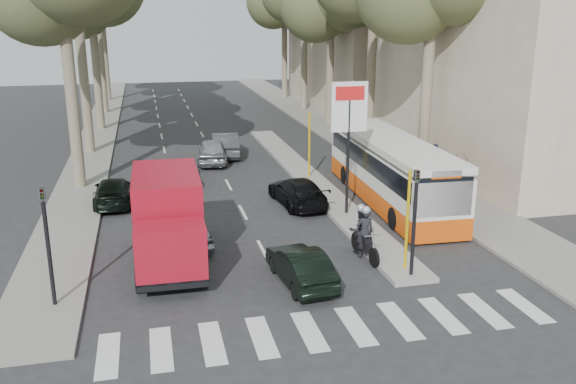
% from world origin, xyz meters
% --- Properties ---
extents(ground, '(120.00, 120.00, 0.00)m').
position_xyz_m(ground, '(0.00, 0.00, 0.00)').
color(ground, '#28282B').
rests_on(ground, ground).
extents(sidewalk_right, '(3.20, 70.00, 0.12)m').
position_xyz_m(sidewalk_right, '(8.60, 25.00, 0.06)').
color(sidewalk_right, gray).
rests_on(sidewalk_right, ground).
extents(median_left, '(2.40, 64.00, 0.12)m').
position_xyz_m(median_left, '(-8.00, 28.00, 0.06)').
color(median_left, gray).
rests_on(median_left, ground).
extents(traffic_island, '(1.50, 26.00, 0.16)m').
position_xyz_m(traffic_island, '(3.25, 11.00, 0.08)').
color(traffic_island, gray).
rests_on(traffic_island, ground).
extents(building_far, '(11.00, 20.00, 16.00)m').
position_xyz_m(building_far, '(15.50, 34.00, 8.00)').
color(building_far, '#B7A88E').
rests_on(building_far, ground).
extents(billboard, '(1.50, 12.10, 5.60)m').
position_xyz_m(billboard, '(3.25, 5.00, 3.70)').
color(billboard, yellow).
rests_on(billboard, ground).
extents(traffic_light_island, '(0.16, 0.41, 3.60)m').
position_xyz_m(traffic_light_island, '(3.25, -1.50, 2.49)').
color(traffic_light_island, black).
rests_on(traffic_light_island, ground).
extents(traffic_light_left, '(0.16, 0.41, 3.60)m').
position_xyz_m(traffic_light_left, '(-7.60, -1.00, 2.49)').
color(traffic_light_left, black).
rests_on(traffic_light_left, ground).
extents(silver_hatchback, '(1.91, 3.80, 1.24)m').
position_xyz_m(silver_hatchback, '(-3.50, 3.27, 0.62)').
color(silver_hatchback, '#A0A2A7').
rests_on(silver_hatchback, ground).
extents(dark_hatchback, '(1.61, 3.66, 1.17)m').
position_xyz_m(dark_hatchback, '(-0.28, -1.00, 0.59)').
color(dark_hatchback, black).
rests_on(dark_hatchback, ground).
extents(queue_car_a, '(2.10, 4.34, 1.19)m').
position_xyz_m(queue_car_a, '(-3.50, 11.82, 0.60)').
color(queue_car_a, '#44464B').
rests_on(queue_car_a, ground).
extents(queue_car_b, '(2.13, 4.37, 1.22)m').
position_xyz_m(queue_car_b, '(1.63, 7.00, 0.61)').
color(queue_car_b, black).
rests_on(queue_car_b, ground).
extents(queue_car_c, '(2.15, 4.33, 1.42)m').
position_xyz_m(queue_car_c, '(-1.13, 15.84, 0.71)').
color(queue_car_c, '#ABADB4').
rests_on(queue_car_c, ground).
extents(queue_car_d, '(1.85, 4.42, 1.42)m').
position_xyz_m(queue_car_d, '(-0.20, 17.36, 0.71)').
color(queue_car_d, '#515359').
rests_on(queue_car_d, ground).
extents(queue_car_e, '(1.68, 4.05, 1.17)m').
position_xyz_m(queue_car_e, '(-6.30, 9.00, 0.59)').
color(queue_car_e, black).
rests_on(queue_car_e, ground).
extents(red_truck, '(2.26, 5.74, 3.05)m').
position_xyz_m(red_truck, '(-4.20, 1.59, 1.61)').
color(red_truck, black).
rests_on(red_truck, ground).
extents(city_bus, '(2.81, 11.14, 2.91)m').
position_xyz_m(city_bus, '(5.80, 6.51, 1.54)').
color(city_bus, '#E4500C').
rests_on(city_bus, ground).
extents(motorcycle, '(0.82, 2.24, 1.90)m').
position_xyz_m(motorcycle, '(2.39, 0.71, 0.87)').
color(motorcycle, black).
rests_on(motorcycle, ground).
extents(pedestrian_near, '(0.95, 1.24, 1.91)m').
position_xyz_m(pedestrian_near, '(9.13, 8.92, 1.08)').
color(pedestrian_near, '#413651').
rests_on(pedestrian_near, sidewalk_right).
extents(pedestrian_far, '(1.31, 1.05, 1.85)m').
position_xyz_m(pedestrian_far, '(9.36, 6.82, 1.05)').
color(pedestrian_far, brown).
rests_on(pedestrian_far, sidewalk_right).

